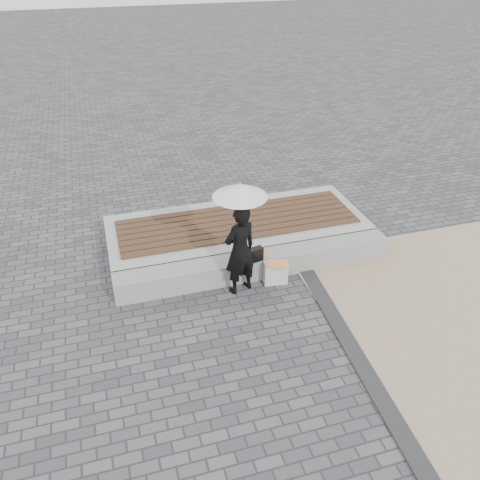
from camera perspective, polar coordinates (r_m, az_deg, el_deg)
The scene contains 10 objects.
ground at distance 7.81m, azimuth 5.68°, elevation -10.43°, with size 80.00×80.00×0.00m, color #525257.
edging_band at distance 7.74m, azimuth 12.36°, elevation -11.46°, with size 0.25×5.20×0.04m, color #2E2E30.
seating_ledge at distance 8.85m, azimuth 1.94°, elevation -2.81°, with size 5.00×0.45×0.40m, color #979793.
timber_platform at distance 9.81m, azimuth -0.27°, elevation 1.01°, with size 5.00×2.00×0.40m, color #A9A9A4.
timber_decking at distance 9.70m, azimuth -0.27°, elevation 2.13°, with size 4.60×1.40×0.04m, color #503723, non-canonical shape.
woman at distance 8.12m, azimuth -0.00°, elevation -1.17°, with size 0.59×0.38×1.61m, color black.
parasol at distance 7.59m, azimuth -0.00°, elevation 5.71°, with size 0.85×0.85×1.09m.
handbag at distance 8.50m, azimuth 1.50°, elevation -1.76°, with size 0.35×0.12×0.25m, color black.
canvas_tote at distance 8.64m, azimuth 4.11°, elevation -3.77°, with size 0.40×0.17×0.42m, color silver.
magazine at distance 8.48m, azimuth 4.28°, elevation -2.76°, with size 0.34×0.25×0.01m, color #FD4854.
Camera 1 is at (-2.38, -5.27, 5.24)m, focal length 37.27 mm.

